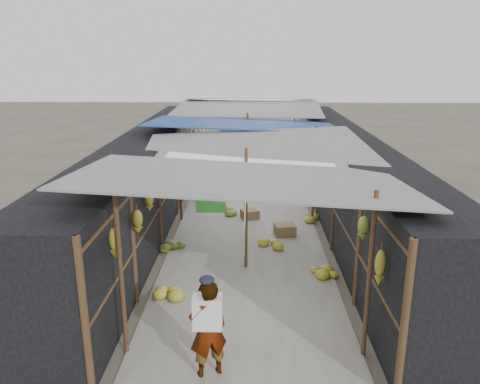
# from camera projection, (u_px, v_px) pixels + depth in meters

# --- Properties ---
(ground) EXTENTS (80.00, 80.00, 0.00)m
(ground) POSITION_uv_depth(u_px,v_px,m) (244.00, 353.00, 7.12)
(ground) COLOR #6B6356
(ground) RESTS_ON ground
(aisle_slab) EXTENTS (3.60, 16.00, 0.02)m
(aisle_slab) POSITION_uv_depth(u_px,v_px,m) (247.00, 214.00, 13.36)
(aisle_slab) COLOR #9E998E
(aisle_slab) RESTS_ON ground
(stall_left) EXTENTS (1.40, 15.00, 2.30)m
(stall_left) POSITION_uv_depth(u_px,v_px,m) (151.00, 175.00, 13.09)
(stall_left) COLOR black
(stall_left) RESTS_ON ground
(stall_right) EXTENTS (1.40, 15.00, 2.30)m
(stall_right) POSITION_uv_depth(u_px,v_px,m) (344.00, 176.00, 12.99)
(stall_right) COLOR black
(stall_right) RESTS_ON ground
(crate_near) EXTENTS (0.56, 0.50, 0.28)m
(crate_near) POSITION_uv_depth(u_px,v_px,m) (250.00, 214.00, 12.94)
(crate_near) COLOR #98764D
(crate_near) RESTS_ON ground
(crate_mid) EXTENTS (0.57, 0.48, 0.30)m
(crate_mid) POSITION_uv_depth(u_px,v_px,m) (285.00, 230.00, 11.73)
(crate_mid) COLOR #98764D
(crate_mid) RESTS_ON ground
(crate_back) EXTENTS (0.47, 0.38, 0.30)m
(crate_back) POSITION_uv_depth(u_px,v_px,m) (237.00, 164.00, 18.93)
(crate_back) COLOR #98764D
(crate_back) RESTS_ON ground
(black_basin) EXTENTS (0.64, 0.64, 0.19)m
(black_basin) POSITION_uv_depth(u_px,v_px,m) (272.00, 186.00, 15.90)
(black_basin) COLOR black
(black_basin) RESTS_ON ground
(vendor_elderly) EXTENTS (0.63, 0.53, 1.47)m
(vendor_elderly) POSITION_uv_depth(u_px,v_px,m) (208.00, 329.00, 6.45)
(vendor_elderly) COLOR silver
(vendor_elderly) RESTS_ON ground
(shopper_blue) EXTENTS (0.93, 0.83, 1.58)m
(shopper_blue) POSITION_uv_depth(u_px,v_px,m) (218.00, 176.00, 14.48)
(shopper_blue) COLOR #2159A7
(shopper_blue) RESTS_ON ground
(vendor_seated) EXTENTS (0.42, 0.61, 0.86)m
(vendor_seated) POSITION_uv_depth(u_px,v_px,m) (298.00, 183.00, 14.99)
(vendor_seated) COLOR #534D48
(vendor_seated) RESTS_ON ground
(market_canopy) EXTENTS (5.62, 15.20, 2.77)m
(market_canopy) POSITION_uv_depth(u_px,v_px,m) (248.00, 129.00, 13.02)
(market_canopy) COLOR brown
(market_canopy) RESTS_ON ground
(hanging_bananas) EXTENTS (3.95, 13.35, 0.83)m
(hanging_bananas) POSITION_uv_depth(u_px,v_px,m) (256.00, 157.00, 12.96)
(hanging_bananas) COLOR #A49A2A
(hanging_bananas) RESTS_ON ground
(floor_bananas) EXTENTS (3.97, 10.29, 0.34)m
(floor_bananas) POSITION_uv_depth(u_px,v_px,m) (234.00, 211.00, 13.22)
(floor_bananas) COLOR #A49A2A
(floor_bananas) RESTS_ON ground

